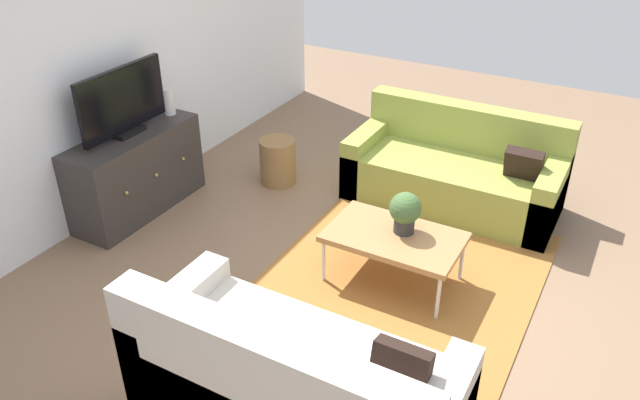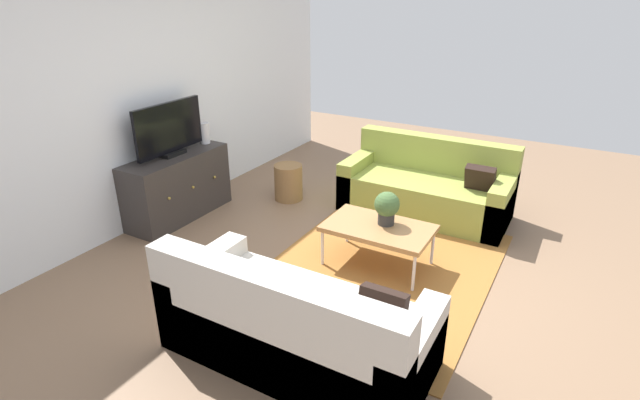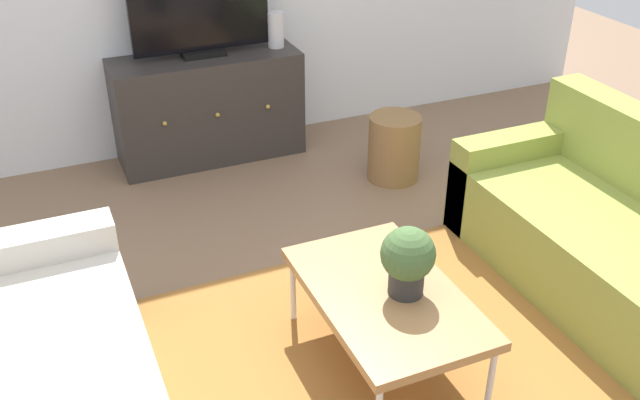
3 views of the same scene
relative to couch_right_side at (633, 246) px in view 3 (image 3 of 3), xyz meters
name	(u,v)px [view 3 (image 3 of 3)]	position (x,y,z in m)	size (l,w,h in m)	color
ground_plane	(362,354)	(-1.43, 0.10, -0.28)	(10.00, 10.00, 0.00)	#84664C
area_rug	(378,374)	(-1.43, -0.05, -0.27)	(2.50, 1.90, 0.01)	#9E662D
couch_right_side	(633,246)	(0.00, 0.00, 0.00)	(0.83, 1.83, 0.83)	olive
coffee_table	(386,297)	(-1.38, 0.02, 0.09)	(0.59, 0.96, 0.40)	#A37547
potted_plant	(408,259)	(-1.31, -0.02, 0.30)	(0.23, 0.23, 0.31)	#2D2D2D
tv_console	(208,107)	(-1.50, 2.37, 0.08)	(1.25, 0.47, 0.72)	#332D2B
flat_screen_tv	(200,13)	(-1.50, 2.39, 0.72)	(0.91, 0.16, 0.57)	black
glass_vase	(276,30)	(-1.00, 2.37, 0.56)	(0.11, 0.11, 0.24)	silver
wicker_basket	(394,148)	(-0.49, 1.58, -0.06)	(0.34, 0.34, 0.43)	olive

